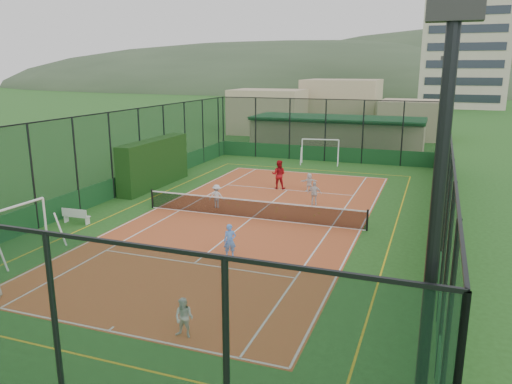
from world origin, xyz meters
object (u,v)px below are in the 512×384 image
floodlight_se (425,337)px  child_far_left (217,196)px  futsal_goal_far (320,152)px  child_far_right (314,193)px  child_near_mid (230,241)px  clubhouse (337,134)px  floodlight_ne (440,114)px  futsal_goal_near (17,231)px  apartment_tower (467,25)px  white_bench (76,216)px  child_near_right (184,318)px  child_far_back (309,182)px  coach (279,174)px

floodlight_se → child_far_left: floodlight_se is taller
futsal_goal_far → child_far_right: bearing=-87.6°
child_far_right → child_near_mid: bearing=72.5°
floodlight_se → child_far_left: (-11.08, 17.80, -3.47)m
clubhouse → child_near_mid: clubhouse is taller
floodlight_ne → futsal_goal_near: bearing=-122.9°
clubhouse → child_near_mid: size_ratio=11.02×
apartment_tower → child_far_right: 80.33m
apartment_tower → child_far_left: (-14.48, -80.80, -14.34)m
clubhouse → child_far_right: size_ratio=11.45×
floodlight_se → clubhouse: (-8.60, 38.60, -2.55)m
futsal_goal_far → child_far_left: bearing=-108.3°
apartment_tower → child_near_mid: size_ratio=21.76×
white_bench → child_far_left: child_far_left is taller
floodlight_ne → child_near_right: size_ratio=6.99×
futsal_goal_far → child_far_left: futsal_goal_far is taller
floodlight_ne → child_near_mid: (-7.54, -21.91, -3.43)m
child_far_back → futsal_goal_far: bearing=-106.9°
futsal_goal_near → coach: futsal_goal_near is taller
white_bench → futsal_goal_near: 4.29m
futsal_goal_far → child_near_mid: (1.19, -21.17, -0.26)m
clubhouse → white_bench: (-7.80, -25.71, -1.18)m
futsal_goal_near → child_far_back: size_ratio=2.77×
futsal_goal_near → child_far_left: size_ratio=2.42×
floodlight_ne → child_far_back: 12.86m
child_near_right → child_far_right: size_ratio=0.89×
clubhouse → white_bench: bearing=-106.9°
floodlight_ne → white_bench: bearing=-128.9°
child_near_mid → child_far_right: 8.95m
clubhouse → apartment_tower: 62.64m
child_near_mid → child_far_back: bearing=62.1°
white_bench → child_far_left: (5.32, 4.91, 0.26)m
floodlight_se → child_near_mid: (-7.54, 11.29, -3.43)m
floodlight_se → apartment_tower: bearing=88.0°
floodlight_ne → child_far_left: floodlight_ne is taller
apartment_tower → white_bench: (-19.80, -85.71, -14.60)m
white_bench → coach: size_ratio=0.77×
futsal_goal_far → child_far_left: size_ratio=2.30×
futsal_goal_far → child_far_back: 9.38m
futsal_goal_near → child_near_right: bearing=-107.5°
child_near_right → child_far_left: child_far_left is taller
futsal_goal_far → coach: (-0.51, -9.29, -0.04)m
futsal_goal_far → clubhouse: bearing=79.6°
clubhouse → futsal_goal_far: bearing=-91.2°
floodlight_ne → futsal_goal_far: size_ratio=2.78×
child_near_mid → child_near_right: (1.18, -6.10, -0.10)m
futsal_goal_far → floodlight_ne: bearing=-4.3°
child_far_back → clubhouse: bearing=-111.0°
futsal_goal_near → futsal_goal_far: futsal_goal_near is taller
futsal_goal_near → child_far_back: (8.58, 14.52, -0.43)m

